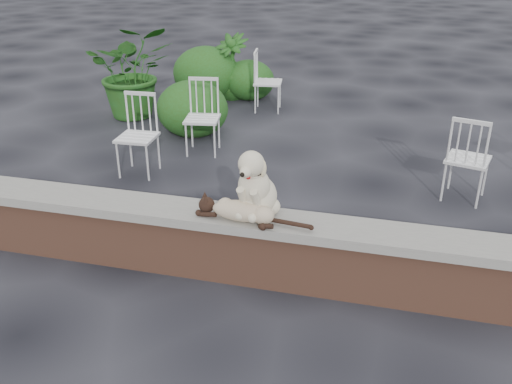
% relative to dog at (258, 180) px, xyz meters
% --- Properties ---
extents(ground, '(60.00, 60.00, 0.00)m').
position_rel_dog_xyz_m(ground, '(0.50, -0.06, -0.87)').
color(ground, black).
rests_on(ground, ground).
extents(brick_wall, '(6.00, 0.30, 0.50)m').
position_rel_dog_xyz_m(brick_wall, '(0.50, -0.06, -0.62)').
color(brick_wall, brown).
rests_on(brick_wall, ground).
extents(capstone, '(6.20, 0.40, 0.08)m').
position_rel_dog_xyz_m(capstone, '(0.50, -0.06, -0.33)').
color(capstone, slate).
rests_on(capstone, brick_wall).
extents(dog, '(0.47, 0.57, 0.59)m').
position_rel_dog_xyz_m(dog, '(0.00, 0.00, 0.00)').
color(dog, beige).
rests_on(dog, capstone).
extents(cat, '(1.14, 0.46, 0.19)m').
position_rel_dog_xyz_m(cat, '(-0.08, -0.15, -0.20)').
color(cat, tan).
rests_on(cat, capstone).
extents(chair_b, '(0.64, 0.64, 0.94)m').
position_rel_dog_xyz_m(chair_b, '(-1.37, 2.56, -0.40)').
color(chair_b, white).
rests_on(chair_b, ground).
extents(chair_e, '(0.63, 0.63, 0.94)m').
position_rel_dog_xyz_m(chair_e, '(-0.98, 4.55, -0.40)').
color(chair_e, white).
rests_on(chair_e, ground).
extents(chair_a, '(0.58, 0.58, 0.94)m').
position_rel_dog_xyz_m(chair_a, '(-1.88, 1.72, -0.40)').
color(chair_a, white).
rests_on(chair_a, ground).
extents(chair_c, '(0.69, 0.69, 0.94)m').
position_rel_dog_xyz_m(chair_c, '(1.79, 1.96, -0.40)').
color(chair_c, white).
rests_on(chair_c, ground).
extents(potted_plant_a, '(1.60, 1.52, 1.39)m').
position_rel_dog_xyz_m(potted_plant_a, '(-2.89, 3.77, -0.18)').
color(potted_plant_a, '#244A15').
rests_on(potted_plant_a, ground).
extents(potted_plant_b, '(0.76, 0.76, 1.07)m').
position_rel_dog_xyz_m(potted_plant_b, '(-1.74, 5.10, -0.34)').
color(potted_plant_b, '#244A15').
rests_on(potted_plant_b, ground).
extents(shrubbery, '(1.73, 2.83, 0.90)m').
position_rel_dog_xyz_m(shrubbery, '(-1.89, 4.49, -0.51)').
color(shrubbery, '#244A15').
rests_on(shrubbery, ground).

